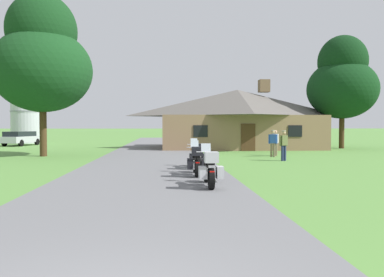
# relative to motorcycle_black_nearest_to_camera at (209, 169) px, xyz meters

# --- Properties ---
(ground_plane) EXTENTS (500.00, 500.00, 0.00)m
(ground_plane) POSITION_rel_motorcycle_black_nearest_to_camera_xyz_m (-2.04, 11.74, -0.61)
(ground_plane) COLOR #56893D
(asphalt_driveway) EXTENTS (6.40, 80.00, 0.06)m
(asphalt_driveway) POSITION_rel_motorcycle_black_nearest_to_camera_xyz_m (-2.04, 9.74, -0.58)
(asphalt_driveway) COLOR slate
(asphalt_driveway) RESTS_ON ground
(motorcycle_black_nearest_to_camera) EXTENTS (0.72, 2.08, 1.30)m
(motorcycle_black_nearest_to_camera) POSITION_rel_motorcycle_black_nearest_to_camera_xyz_m (0.00, 0.00, 0.00)
(motorcycle_black_nearest_to_camera) COLOR black
(motorcycle_black_nearest_to_camera) RESTS_ON asphalt_driveway
(motorcycle_white_second_in_row) EXTENTS (0.73, 2.08, 1.30)m
(motorcycle_white_second_in_row) POSITION_rel_motorcycle_black_nearest_to_camera_xyz_m (-0.18, 2.71, 0.00)
(motorcycle_white_second_in_row) COLOR black
(motorcycle_white_second_in_row) RESTS_ON asphalt_driveway
(motorcycle_green_farthest_in_row) EXTENTS (0.76, 2.08, 1.30)m
(motorcycle_green_farthest_in_row) POSITION_rel_motorcycle_black_nearest_to_camera_xyz_m (0.04, 5.19, 0.00)
(motorcycle_green_farthest_in_row) COLOR black
(motorcycle_green_farthest_in_row) RESTS_ON asphalt_driveway
(stone_lodge) EXTENTS (14.00, 9.30, 6.03)m
(stone_lodge) POSITION_rel_motorcycle_black_nearest_to_camera_xyz_m (5.05, 21.80, 2.04)
(stone_lodge) COLOR #896B4C
(stone_lodge) RESTS_ON ground
(bystander_white_shirt_near_lodge) EXTENTS (0.33, 0.52, 1.67)m
(bystander_white_shirt_near_lodge) POSITION_rel_motorcycle_black_nearest_to_camera_xyz_m (5.83, 12.74, 0.32)
(bystander_white_shirt_near_lodge) COLOR #75664C
(bystander_white_shirt_near_lodge) RESTS_ON ground
(bystander_blue_shirt_beside_signpost) EXTENTS (0.52, 0.34, 1.69)m
(bystander_blue_shirt_beside_signpost) POSITION_rel_motorcycle_black_nearest_to_camera_xyz_m (5.37, 11.75, 0.34)
(bystander_blue_shirt_beside_signpost) COLOR #75664C
(bystander_blue_shirt_beside_signpost) RESTS_ON ground
(bystander_olive_shirt_by_tree) EXTENTS (0.52, 0.34, 1.69)m
(bystander_olive_shirt_by_tree) POSITION_rel_motorcycle_black_nearest_to_camera_xyz_m (5.21, 9.06, 0.34)
(bystander_olive_shirt_by_tree) COLOR navy
(bystander_olive_shirt_by_tree) RESTS_ON ground
(tree_right_of_lodge) EXTENTS (5.94, 5.94, 9.69)m
(tree_right_of_lodge) POSITION_rel_motorcycle_black_nearest_to_camera_xyz_m (13.87, 20.29, 5.19)
(tree_right_of_lodge) COLOR #422D19
(tree_right_of_lodge) RESTS_ON ground
(tree_left_near) EXTENTS (6.23, 6.23, 10.29)m
(tree_left_near) POSITION_rel_motorcycle_black_nearest_to_camera_xyz_m (-9.13, 13.29, 5.60)
(tree_left_near) COLOR #422D19
(tree_left_near) RESTS_ON ground
(metal_silo_distant) EXTENTS (3.54, 3.54, 7.97)m
(metal_silo_distant) POSITION_rel_motorcycle_black_nearest_to_camera_xyz_m (-16.87, 32.58, 3.38)
(metal_silo_distant) COLOR #B2B7BC
(metal_silo_distant) RESTS_ON ground
(parked_silver_suv_far_left) EXTENTS (2.73, 4.88, 1.40)m
(parked_silver_suv_far_left) POSITION_rel_motorcycle_black_nearest_to_camera_xyz_m (-15.53, 26.97, 0.17)
(parked_silver_suv_far_left) COLOR #ADAFB7
(parked_silver_suv_far_left) RESTS_ON ground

